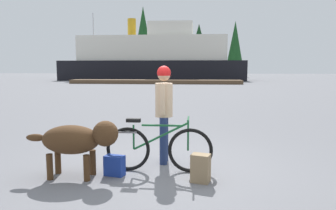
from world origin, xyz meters
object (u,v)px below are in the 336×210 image
object	(u,v)px
ferry_boat	(154,59)
handbag_pannier	(115,165)
person_cyclist	(164,104)
dog	(78,140)
bicycle	(158,148)
sailboat_moored	(95,75)
backpack	(201,168)

from	to	relation	value
ferry_boat	handbag_pannier	bearing A→B (deg)	-83.28
person_cyclist	dog	distance (m)	1.66
bicycle	handbag_pannier	distance (m)	0.78
ferry_boat	sailboat_moored	size ratio (longest dim) A/B	2.44
handbag_pannier	backpack	bearing A→B (deg)	-7.43
ferry_boat	sailboat_moored	distance (m)	11.41
backpack	person_cyclist	bearing A→B (deg)	124.53
person_cyclist	handbag_pannier	size ratio (longest dim) A/B	5.41
dog	backpack	size ratio (longest dim) A/B	3.45
dog	handbag_pannier	distance (m)	0.73
backpack	bicycle	bearing A→B (deg)	148.14
sailboat_moored	ferry_boat	bearing A→B (deg)	-27.02
backpack	handbag_pannier	distance (m)	1.42
dog	handbag_pannier	xyz separation A→B (m)	(0.56, 0.14, -0.46)
backpack	sailboat_moored	distance (m)	46.30
bicycle	dog	size ratio (longest dim) A/B	1.20
bicycle	backpack	xyz separation A→B (m)	(0.72, -0.44, -0.19)
backpack	dog	bearing A→B (deg)	178.73
bicycle	dog	distance (m)	1.33
handbag_pannier	sailboat_moored	xyz separation A→B (m)	(-14.46, 43.32, 0.33)
dog	handbag_pannier	bearing A→B (deg)	14.07
handbag_pannier	sailboat_moored	distance (m)	45.66
ferry_boat	bicycle	bearing A→B (deg)	-82.21
bicycle	sailboat_moored	world-z (taller)	sailboat_moored
person_cyclist	backpack	world-z (taller)	person_cyclist
backpack	ferry_boat	bearing A→B (deg)	98.75
bicycle	handbag_pannier	bearing A→B (deg)	-159.29
person_cyclist	handbag_pannier	bearing A→B (deg)	-132.94
handbag_pannier	ferry_boat	bearing A→B (deg)	96.72
dog	ferry_boat	world-z (taller)	ferry_boat
backpack	sailboat_moored	size ratio (longest dim) A/B	0.04
person_cyclist	sailboat_moored	xyz separation A→B (m)	(-15.19, 42.52, -0.60)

